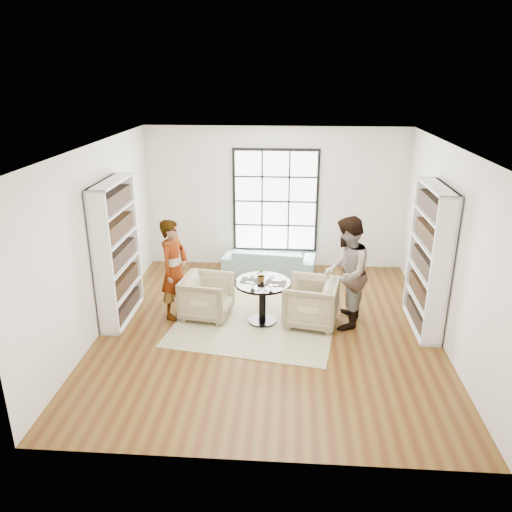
# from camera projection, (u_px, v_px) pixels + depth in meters

# --- Properties ---
(ground) EXTENTS (6.00, 6.00, 0.00)m
(ground) POSITION_uv_depth(u_px,v_px,m) (268.00, 329.00, 8.31)
(ground) COLOR #573D14
(room_shell) EXTENTS (6.00, 6.01, 6.00)m
(room_shell) POSITION_uv_depth(u_px,v_px,m) (270.00, 247.00, 8.38)
(room_shell) COLOR silver
(room_shell) RESTS_ON ground
(rug) EXTENTS (3.05, 3.05, 0.01)m
(rug) POSITION_uv_depth(u_px,v_px,m) (258.00, 318.00, 8.68)
(rug) COLOR tan
(rug) RESTS_ON ground
(pedestal_table) EXTENTS (0.94, 0.94, 0.75)m
(pedestal_table) POSITION_uv_depth(u_px,v_px,m) (262.00, 293.00, 8.37)
(pedestal_table) COLOR black
(pedestal_table) RESTS_ON ground
(sofa) EXTENTS (1.97, 0.93, 0.56)m
(sofa) POSITION_uv_depth(u_px,v_px,m) (269.00, 261.00, 10.51)
(sofa) COLOR gray
(sofa) RESTS_ON ground
(armchair_left) EXTENTS (0.93, 0.91, 0.75)m
(armchair_left) POSITION_uv_depth(u_px,v_px,m) (207.00, 297.00, 8.63)
(armchair_left) COLOR #C0AC89
(armchair_left) RESTS_ON ground
(armchair_right) EXTENTS (1.02, 1.00, 0.79)m
(armchair_right) POSITION_uv_depth(u_px,v_px,m) (311.00, 302.00, 8.37)
(armchair_right) COLOR #C6C08D
(armchair_right) RESTS_ON ground
(person_left) EXTENTS (0.60, 0.74, 1.74)m
(person_left) POSITION_uv_depth(u_px,v_px,m) (174.00, 269.00, 8.49)
(person_left) COLOR gray
(person_left) RESTS_ON ground
(person_right) EXTENTS (0.89, 1.05, 1.89)m
(person_right) POSITION_uv_depth(u_px,v_px,m) (346.00, 273.00, 8.14)
(person_right) COLOR gray
(person_right) RESTS_ON ground
(placemat_left) EXTENTS (0.37, 0.29, 0.01)m
(placemat_left) POSITION_uv_depth(u_px,v_px,m) (251.00, 280.00, 8.34)
(placemat_left) COLOR #272322
(placemat_left) RESTS_ON pedestal_table
(placemat_right) EXTENTS (0.37, 0.29, 0.01)m
(placemat_right) POSITION_uv_depth(u_px,v_px,m) (275.00, 283.00, 8.24)
(placemat_right) COLOR #272322
(placemat_right) RESTS_ON pedestal_table
(cutlery_left) EXTENTS (0.16, 0.23, 0.01)m
(cutlery_left) POSITION_uv_depth(u_px,v_px,m) (251.00, 280.00, 8.34)
(cutlery_left) COLOR silver
(cutlery_left) RESTS_ON placemat_left
(cutlery_right) EXTENTS (0.16, 0.23, 0.01)m
(cutlery_right) POSITION_uv_depth(u_px,v_px,m) (275.00, 283.00, 8.23)
(cutlery_right) COLOR silver
(cutlery_right) RESTS_ON placemat_right
(wine_glass_left) EXTENTS (0.08, 0.08, 0.18)m
(wine_glass_left) POSITION_uv_depth(u_px,v_px,m) (253.00, 276.00, 8.18)
(wine_glass_left) COLOR silver
(wine_glass_left) RESTS_ON pedestal_table
(wine_glass_right) EXTENTS (0.09, 0.09, 0.20)m
(wine_glass_right) POSITION_uv_depth(u_px,v_px,m) (271.00, 278.00, 8.10)
(wine_glass_right) COLOR silver
(wine_glass_right) RESTS_ON pedestal_table
(flower_centerpiece) EXTENTS (0.21, 0.18, 0.22)m
(flower_centerpiece) POSITION_uv_depth(u_px,v_px,m) (262.00, 275.00, 8.28)
(flower_centerpiece) COLOR gray
(flower_centerpiece) RESTS_ON pedestal_table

